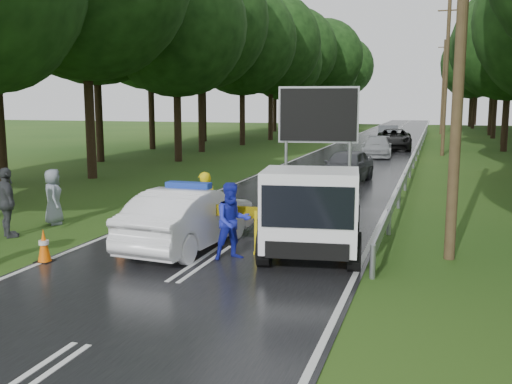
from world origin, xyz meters
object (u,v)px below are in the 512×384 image
at_px(barrier, 224,217).
at_px(queue_car_fourth, 388,135).
at_px(police_sedan, 189,218).
at_px(queue_car_third, 394,139).
at_px(civilian, 232,221).
at_px(queue_car_second, 377,147).
at_px(work_truck, 314,209).
at_px(queue_car_first, 347,166).
at_px(officer, 205,206).

xyz_separation_m(barrier, queue_car_fourth, (0.74, 36.86, -0.10)).
bearing_deg(police_sedan, queue_car_fourth, -88.03).
bearing_deg(barrier, queue_car_fourth, 91.45).
xyz_separation_m(barrier, queue_car_third, (1.64, 30.86, -0.09)).
height_order(civilian, queue_car_third, civilian).
distance_m(civilian, queue_car_second, 25.37).
bearing_deg(barrier, civilian, -49.72).
bearing_deg(queue_car_second, work_truck, -92.06).
bearing_deg(queue_car_first, queue_car_third, 94.23).
xyz_separation_m(police_sedan, barrier, (0.95, -0.12, 0.12)).
bearing_deg(officer, queue_car_fourth, -118.77).
xyz_separation_m(officer, civilian, (1.30, -1.50, -0.01)).
relative_size(officer, queue_car_first, 0.41).
bearing_deg(police_sedan, queue_car_first, -94.08).
bearing_deg(queue_car_fourth, barrier, -96.14).
height_order(officer, civilian, officer).
bearing_deg(queue_car_first, queue_car_fourth, 96.88).
distance_m(police_sedan, civilian, 1.48).
distance_m(barrier, officer, 1.36).
height_order(work_truck, queue_car_fourth, work_truck).
height_order(barrier, queue_car_fourth, queue_car_fourth).
height_order(barrier, civilian, civilian).
bearing_deg(queue_car_second, queue_car_first, -94.73).
distance_m(officer, queue_car_second, 23.94).
bearing_deg(queue_car_fourth, work_truck, -93.01).
bearing_deg(officer, police_sedan, 61.53).
xyz_separation_m(queue_car_third, queue_car_fourth, (-0.90, 6.00, -0.01)).
relative_size(work_truck, queue_car_second, 1.15).
xyz_separation_m(barrier, officer, (-0.91, 1.00, 0.03)).
height_order(civilian, queue_car_fourth, civilian).
bearing_deg(queue_car_first, officer, -92.78).
height_order(barrier, queue_car_second, queue_car_second).
distance_m(police_sedan, queue_car_second, 24.82).
relative_size(work_truck, officer, 2.86).
distance_m(queue_car_second, queue_car_fourth, 12.00).
distance_m(officer, queue_car_first, 11.76).
bearing_deg(queue_car_first, queue_car_second, 95.93).
relative_size(officer, queue_car_second, 0.40).
distance_m(officer, civilian, 1.99).
xyz_separation_m(work_truck, queue_car_third, (-0.35, 30.22, -0.27)).
bearing_deg(civilian, queue_car_fourth, 51.03).
distance_m(work_truck, civilian, 1.97).
bearing_deg(queue_car_second, officer, -99.00).
bearing_deg(queue_car_fourth, queue_car_second, -93.51).
height_order(work_truck, queue_car_first, work_truck).
bearing_deg(queue_car_third, work_truck, -92.75).
height_order(police_sedan, civilian, civilian).
distance_m(police_sedan, officer, 0.89).
distance_m(police_sedan, barrier, 0.97).
distance_m(police_sedan, queue_car_fourth, 36.78).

